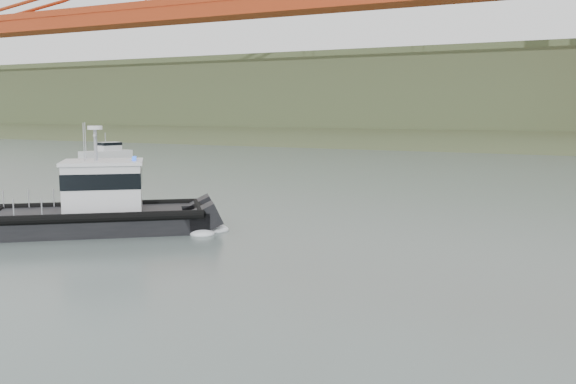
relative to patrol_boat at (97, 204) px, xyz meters
The scene contains 4 objects.
ground 9.78m from the patrol_boat, 33.22° to the right, with size 400.00×400.00×0.00m, color #556560.
headlands 120.60m from the patrol_boat, 86.14° to the left, with size 500.00×105.36×27.12m.
patrol_boat is the anchor object (origin of this frame).
motorboat 45.74m from the patrol_boat, 132.34° to the left, with size 3.59×6.24×3.26m.
Camera 1 is at (13.83, -17.40, 5.77)m, focal length 40.00 mm.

